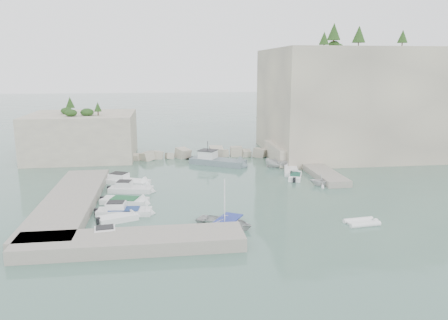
{
  "coord_description": "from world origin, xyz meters",
  "views": [
    {
      "loc": [
        -7.15,
        -45.83,
        14.26
      ],
      "look_at": [
        0.0,
        6.0,
        3.0
      ],
      "focal_mm": 35.0,
      "sensor_mm": 36.0,
      "label": 1
    }
  ],
  "objects": [
    {
      "name": "vegetation",
      "position": [
        17.83,
        24.4,
        17.93
      ],
      "size": [
        53.48,
        13.88,
        13.4
      ],
      "color": "#1E4219",
      "rests_on": "ground"
    },
    {
      "name": "motorboat_c",
      "position": [
        -11.55,
        -0.5,
        0.0
      ],
      "size": [
        5.7,
        3.46,
        0.7
      ],
      "primitive_type": null,
      "rotation": [
        0.0,
        0.0,
        -0.3
      ],
      "color": "white",
      "rests_on": "ground"
    },
    {
      "name": "quay_south",
      "position": [
        -10.0,
        -12.5,
        0.55
      ],
      "size": [
        18.0,
        4.0,
        1.1
      ],
      "primitive_type": "cube",
      "color": "#9E9689",
      "rests_on": "ground"
    },
    {
      "name": "rowboat_mast",
      "position": [
        -1.99,
        -8.79,
        2.65
      ],
      "size": [
        0.1,
        0.1,
        4.2
      ],
      "primitive_type": "cylinder",
      "color": "white",
      "rests_on": "rowboat"
    },
    {
      "name": "ground",
      "position": [
        0.0,
        0.0,
        0.0
      ],
      "size": [
        400.0,
        400.0,
        0.0
      ],
      "primitive_type": "plane",
      "color": "#4A6F61",
      "rests_on": "ground"
    },
    {
      "name": "motorboat_b",
      "position": [
        -11.2,
        3.9,
        0.0
      ],
      "size": [
        5.72,
        2.84,
        1.4
      ],
      "primitive_type": null,
      "rotation": [
        0.0,
        0.0,
        -0.2
      ],
      "color": "silver",
      "rests_on": "ground"
    },
    {
      "name": "motorboat_f",
      "position": [
        -11.56,
        -10.75,
        0.0
      ],
      "size": [
        5.35,
        2.24,
        1.4
      ],
      "primitive_type": null,
      "rotation": [
        0.0,
        0.0,
        0.14
      ],
      "color": "white",
      "rests_on": "ground"
    },
    {
      "name": "cliff_terrace",
      "position": [
        13.0,
        18.0,
        1.25
      ],
      "size": [
        8.0,
        10.0,
        2.5
      ],
      "primitive_type": "cube",
      "color": "beige",
      "rests_on": "ground"
    },
    {
      "name": "tender_east_b",
      "position": [
        9.51,
        7.23,
        0.0
      ],
      "size": [
        2.92,
        4.6,
        0.7
      ],
      "primitive_type": null,
      "rotation": [
        0.0,
        0.0,
        1.21
      ],
      "color": "white",
      "rests_on": "ground"
    },
    {
      "name": "tender_east_a",
      "position": [
        11.72,
        3.47,
        0.0
      ],
      "size": [
        3.67,
        3.44,
        1.55
      ],
      "primitive_type": "imported",
      "rotation": [
        0.0,
        0.0,
        1.19
      ],
      "color": "white",
      "rests_on": "ground"
    },
    {
      "name": "tender_east_d",
      "position": [
        9.07,
        13.69,
        0.0
      ],
      "size": [
        4.27,
        2.54,
        1.55
      ],
      "primitive_type": "imported",
      "rotation": [
        0.0,
        0.0,
        1.3
      ],
      "color": "silver",
      "rests_on": "ground"
    },
    {
      "name": "rowboat",
      "position": [
        -1.99,
        -8.79,
        0.0
      ],
      "size": [
        6.46,
        5.98,
        1.09
      ],
      "primitive_type": "imported",
      "rotation": [
        0.0,
        0.0,
        1.01
      ],
      "color": "silver",
      "rests_on": "ground"
    },
    {
      "name": "work_boat",
      "position": [
        0.57,
        16.75,
        0.0
      ],
      "size": [
        9.14,
        7.1,
        2.2
      ],
      "primitive_type": null,
      "rotation": [
        0.0,
        0.0,
        -0.56
      ],
      "color": "slate",
      "rests_on": "ground"
    },
    {
      "name": "inflatable_dinghy",
      "position": [
        10.64,
        -9.83,
        0.0
      ],
      "size": [
        3.4,
        1.92,
        0.44
      ],
      "primitive_type": null,
      "rotation": [
        0.0,
        0.0,
        0.11
      ],
      "color": "white",
      "rests_on": "ground"
    },
    {
      "name": "tender_east_c",
      "position": [
        9.86,
        10.3,
        0.0
      ],
      "size": [
        3.17,
        5.81,
        0.7
      ],
      "primitive_type": null,
      "rotation": [
        0.0,
        0.0,
        1.31
      ],
      "color": "white",
      "rests_on": "ground"
    },
    {
      "name": "outcrop_west",
      "position": [
        -20.0,
        25.0,
        3.5
      ],
      "size": [
        16.0,
        14.0,
        7.0
      ],
      "primitive_type": "cube",
      "color": "beige",
      "rests_on": "ground"
    },
    {
      "name": "breakwater",
      "position": [
        -1.0,
        22.0,
        0.7
      ],
      "size": [
        28.0,
        3.0,
        1.4
      ],
      "primitive_type": "cube",
      "color": "beige",
      "rests_on": "ground"
    },
    {
      "name": "motorboat_d",
      "position": [
        -11.29,
        -4.09,
        0.0
      ],
      "size": [
        5.94,
        2.33,
        1.4
      ],
      "primitive_type": null,
      "rotation": [
        0.0,
        0.0,
        -0.11
      ],
      "color": "silver",
      "rests_on": "ground"
    },
    {
      "name": "motorboat_a",
      "position": [
        -12.11,
        7.64,
        0.0
      ],
      "size": [
        6.92,
        4.85,
        1.4
      ],
      "primitive_type": null,
      "rotation": [
        0.0,
        0.0,
        -0.47
      ],
      "color": "white",
      "rests_on": "ground"
    },
    {
      "name": "motorboat_e",
      "position": [
        -11.72,
        -5.85,
        0.0
      ],
      "size": [
        4.25,
        2.97,
        0.7
      ],
      "primitive_type": null,
      "rotation": [
        0.0,
        0.0,
        0.38
      ],
      "color": "white",
      "rests_on": "ground"
    },
    {
      "name": "cliff_east",
      "position": [
        23.0,
        23.0,
        8.5
      ],
      "size": [
        26.0,
        22.0,
        17.0
      ],
      "primitive_type": "cube",
      "color": "beige",
      "rests_on": "ground"
    },
    {
      "name": "ledge_east",
      "position": [
        13.5,
        10.0,
        0.4
      ],
      "size": [
        3.0,
        16.0,
        0.8
      ],
      "primitive_type": "cube",
      "color": "#9E9689",
      "rests_on": "ground"
    },
    {
      "name": "quay_west",
      "position": [
        -17.0,
        -1.0,
        0.55
      ],
      "size": [
        5.0,
        24.0,
        1.1
      ],
      "primitive_type": "cube",
      "color": "#9E9689",
      "rests_on": "ground"
    }
  ]
}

